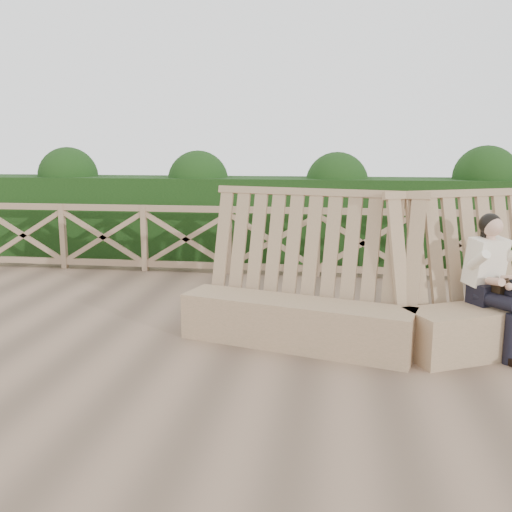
# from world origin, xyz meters

# --- Properties ---
(ground) EXTENTS (60.00, 60.00, 0.00)m
(ground) POSITION_xyz_m (0.00, 0.00, 0.00)
(ground) COLOR brown
(ground) RESTS_ON ground
(bench) EXTENTS (4.66, 1.77, 1.62)m
(bench) POSITION_xyz_m (1.73, 0.37, 0.41)
(bench) COLOR #866D4D
(bench) RESTS_ON ground
(woman) EXTENTS (0.63, 0.84, 1.40)m
(woman) POSITION_xyz_m (2.57, 0.29, 0.76)
(woman) COLOR black
(woman) RESTS_ON ground
(guardrail) EXTENTS (10.10, 0.09, 1.10)m
(guardrail) POSITION_xyz_m (0.00, 3.50, 0.55)
(guardrail) COLOR #7E6349
(guardrail) RESTS_ON ground
(hedge) EXTENTS (12.00, 1.20, 1.50)m
(hedge) POSITION_xyz_m (0.00, 4.70, 0.75)
(hedge) COLOR black
(hedge) RESTS_ON ground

